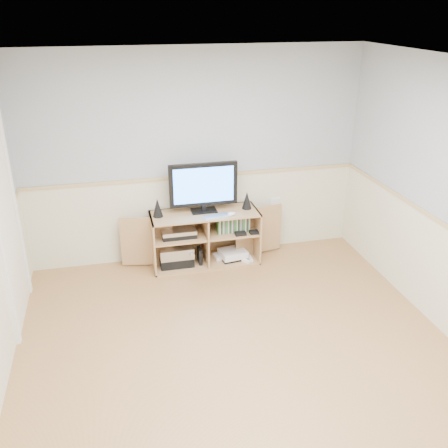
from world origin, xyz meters
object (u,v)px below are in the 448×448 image
at_px(keyboard, 217,216).
at_px(monitor, 203,186).
at_px(game_consoles, 232,254).
at_px(media_cabinet, 204,235).

bearing_deg(keyboard, monitor, 110.67).
bearing_deg(keyboard, game_consoles, 20.46).
xyz_separation_m(keyboard, game_consoles, (0.22, 0.13, -0.59)).
xyz_separation_m(media_cabinet, keyboard, (0.11, -0.20, 0.32)).
relative_size(media_cabinet, keyboard, 6.26).
height_order(media_cabinet, keyboard, keyboard).
distance_m(media_cabinet, game_consoles, 0.42).
height_order(media_cabinet, game_consoles, media_cabinet).
xyz_separation_m(monitor, keyboard, (0.11, -0.19, -0.31)).
xyz_separation_m(media_cabinet, game_consoles, (0.33, -0.07, -0.26)).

